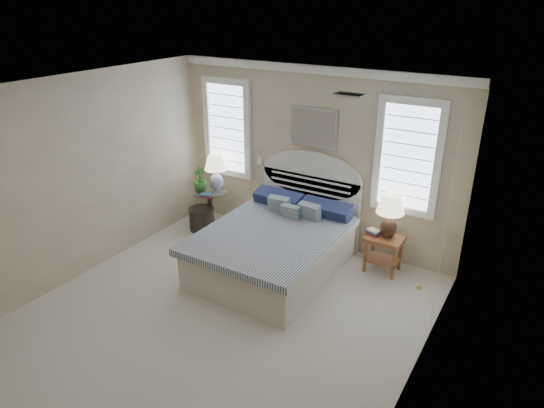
{
  "coord_description": "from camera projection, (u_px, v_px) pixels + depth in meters",
  "views": [
    {
      "loc": [
        3.04,
        -3.71,
        3.59
      ],
      "look_at": [
        0.18,
        1.0,
        1.2
      ],
      "focal_mm": 32.0,
      "sensor_mm": 36.0,
      "label": 1
    }
  ],
  "objects": [
    {
      "name": "ceiling",
      "position": [
        203.0,
        94.0,
        4.71
      ],
      "size": [
        4.5,
        5.0,
        0.01
      ],
      "primitive_type": "cube",
      "color": "silver",
      "rests_on": "wall_back"
    },
    {
      "name": "floor_pot",
      "position": [
        202.0,
        219.0,
        7.98
      ],
      "size": [
        0.49,
        0.49,
        0.38
      ],
      "primitive_type": "cylinder",
      "rotation": [
        0.0,
        0.0,
        0.19
      ],
      "color": "black",
      "rests_on": "floor"
    },
    {
      "name": "potted_plant",
      "position": [
        200.0,
        179.0,
        7.83
      ],
      "size": [
        0.29,
        0.29,
        0.41
      ],
      "primitive_type": "imported",
      "rotation": [
        0.0,
        0.0,
        -0.29
      ],
      "color": "#2B6C2C",
      "rests_on": "side_table_left"
    },
    {
      "name": "lamp_left",
      "position": [
        216.0,
        168.0,
        7.86
      ],
      "size": [
        0.48,
        0.48,
        0.6
      ],
      "rotation": [
        0.0,
        0.0,
        -0.43
      ],
      "color": "silver",
      "rests_on": "side_table_left"
    },
    {
      "name": "floor",
      "position": [
        215.0,
        321.0,
        5.78
      ],
      "size": [
        4.5,
        5.0,
        0.01
      ],
      "primitive_type": "cube",
      "color": "beige",
      "rests_on": "ground"
    },
    {
      "name": "books_right",
      "position": [
        373.0,
        232.0,
        6.69
      ],
      "size": [
        0.22,
        0.18,
        0.08
      ],
      "rotation": [
        0.0,
        0.0,
        -0.27
      ],
      "color": "#9F272F",
      "rests_on": "nightstand_right"
    },
    {
      "name": "window_right",
      "position": [
        408.0,
        157.0,
        6.43
      ],
      "size": [
        0.9,
        0.06,
        1.6
      ],
      "primitive_type": "cube",
      "color": "#AABCD7",
      "rests_on": "wall_back"
    },
    {
      "name": "wall_right",
      "position": [
        417.0,
        277.0,
        4.18
      ],
      "size": [
        0.02,
        5.0,
        2.7
      ],
      "primitive_type": "cube",
      "color": "tan",
      "rests_on": "floor"
    },
    {
      "name": "lamp_right",
      "position": [
        390.0,
        211.0,
        6.51
      ],
      "size": [
        0.49,
        0.49,
        0.62
      ],
      "rotation": [
        0.0,
        0.0,
        0.36
      ],
      "color": "black",
      "rests_on": "nightstand_right"
    },
    {
      "name": "crown_molding",
      "position": [
        315.0,
        69.0,
        6.66
      ],
      "size": [
        4.5,
        0.08,
        0.12
      ],
      "primitive_type": "cube",
      "color": "white",
      "rests_on": "wall_back"
    },
    {
      "name": "books_left",
      "position": [
        206.0,
        195.0,
        7.69
      ],
      "size": [
        0.21,
        0.17,
        0.05
      ],
      "rotation": [
        0.0,
        0.0,
        0.26
      ],
      "color": "#9F272F",
      "rests_on": "side_table_left"
    },
    {
      "name": "hvac_vent",
      "position": [
        349.0,
        94.0,
        4.77
      ],
      "size": [
        0.3,
        0.2,
        0.02
      ],
      "primitive_type": "cube",
      "color": "#B2B2B2",
      "rests_on": "ceiling"
    },
    {
      "name": "closet_door",
      "position": [
        445.0,
        237.0,
        5.19
      ],
      "size": [
        0.02,
        1.8,
        2.4
      ],
      "primitive_type": "cube",
      "color": "white",
      "rests_on": "floor"
    },
    {
      "name": "window_left",
      "position": [
        228.0,
        128.0,
        7.83
      ],
      "size": [
        0.9,
        0.06,
        1.6
      ],
      "primitive_type": "cube",
      "color": "#AABCD7",
      "rests_on": "wall_back"
    },
    {
      "name": "side_table_left",
      "position": [
        210.0,
        205.0,
        8.02
      ],
      "size": [
        0.56,
        0.56,
        0.63
      ],
      "color": "black",
      "rests_on": "floor"
    },
    {
      "name": "wall_back",
      "position": [
        314.0,
        158.0,
        7.21
      ],
      "size": [
        4.5,
        0.02,
        2.7
      ],
      "primitive_type": "cube",
      "color": "tan",
      "rests_on": "floor"
    },
    {
      "name": "switch_plate",
      "position": [
        259.0,
        161.0,
        7.73
      ],
      "size": [
        0.08,
        0.01,
        0.12
      ],
      "primitive_type": "cube",
      "color": "white",
      "rests_on": "wall_back"
    },
    {
      "name": "wall_left",
      "position": [
        73.0,
        181.0,
        6.32
      ],
      "size": [
        0.02,
        5.0,
        2.7
      ],
      "primitive_type": "cube",
      "color": "tan",
      "rests_on": "floor"
    },
    {
      "name": "painting",
      "position": [
        313.0,
        128.0,
        6.99
      ],
      "size": [
        0.74,
        0.04,
        0.58
      ],
      "primitive_type": "cube",
      "color": "silver",
      "rests_on": "wall_back"
    },
    {
      "name": "bed",
      "position": [
        278.0,
        243.0,
        6.77
      ],
      "size": [
        1.72,
        2.28,
        1.47
      ],
      "color": "beige",
      "rests_on": "floor"
    },
    {
      "name": "nightstand_right",
      "position": [
        384.0,
        246.0,
        6.7
      ],
      "size": [
        0.5,
        0.4,
        0.53
      ],
      "color": "#9A5C32",
      "rests_on": "floor"
    }
  ]
}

